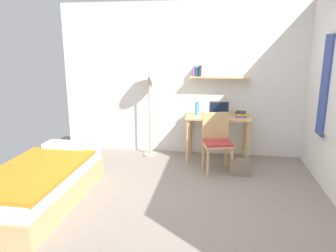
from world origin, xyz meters
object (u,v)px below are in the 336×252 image
at_px(desk, 218,124).
at_px(standing_lamp, 149,74).
at_px(water_bottle, 197,108).
at_px(handbag, 240,166).
at_px(laptop, 219,112).
at_px(book_stack, 240,114).
at_px(bed, 41,184).
at_px(desk_chair, 217,140).

height_order(desk, standing_lamp, standing_lamp).
xyz_separation_m(water_bottle, handbag, (0.69, -0.64, -0.73)).
xyz_separation_m(standing_lamp, laptop, (1.17, -0.01, -0.61)).
xyz_separation_m(standing_lamp, book_stack, (1.52, -0.03, -0.63)).
distance_m(standing_lamp, book_stack, 1.65).
bearing_deg(handbag, water_bottle, 137.22).
bearing_deg(desk, book_stack, -0.60).
relative_size(bed, desk, 1.82).
xyz_separation_m(desk_chair, handbag, (0.35, -0.12, -0.36)).
bearing_deg(bed, laptop, 42.06).
height_order(desk, desk_chair, desk_chair).
relative_size(desk_chair, water_bottle, 4.00).
bearing_deg(book_stack, desk, 179.40).
height_order(bed, handbag, bed).
bearing_deg(laptop, desk_chair, -91.73).
height_order(desk_chair, laptop, laptop).
relative_size(desk, desk_chair, 1.18).
bearing_deg(standing_lamp, laptop, -0.57).
height_order(standing_lamp, book_stack, standing_lamp).
xyz_separation_m(laptop, book_stack, (0.35, -0.02, -0.02)).
relative_size(desk_chair, handbag, 2.30).
relative_size(laptop, water_bottle, 1.47).
bearing_deg(bed, book_stack, 37.44).
bearing_deg(desk_chair, desk, 89.15).
bearing_deg(laptop, desk, -114.31).
bearing_deg(standing_lamp, handbag, -23.81).
height_order(standing_lamp, laptop, standing_lamp).
xyz_separation_m(desk, handbag, (0.34, -0.64, -0.48)).
bearing_deg(desk_chair, handbag, -19.50).
distance_m(desk_chair, handbag, 0.52).
bearing_deg(laptop, handbag, -62.79).
relative_size(bed, laptop, 5.87).
xyz_separation_m(bed, desk, (2.11, 1.90, 0.37)).
bearing_deg(standing_lamp, bed, -116.25).
bearing_deg(bed, desk, 41.89).
bearing_deg(water_bottle, book_stack, -0.87).
bearing_deg(desk, bed, -138.11).
distance_m(bed, handbag, 2.76).
distance_m(water_bottle, book_stack, 0.71).
bearing_deg(standing_lamp, water_bottle, -1.62).
relative_size(desk, laptop, 3.23).
xyz_separation_m(laptop, water_bottle, (-0.36, -0.01, 0.05)).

